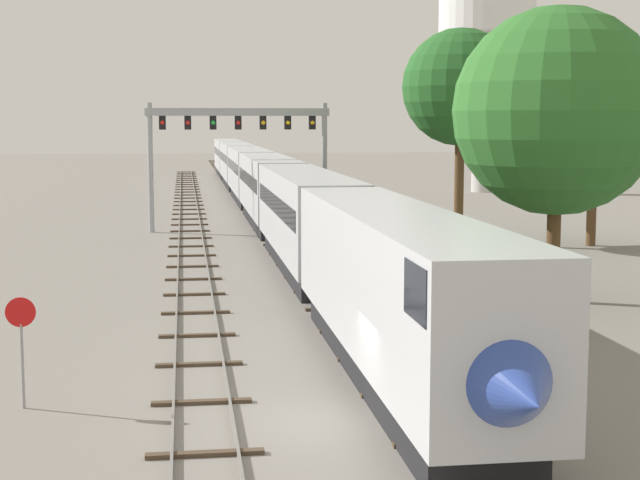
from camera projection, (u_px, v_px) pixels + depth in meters
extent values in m
plane|color=gray|center=(347.00, 422.00, 23.82)|extent=(400.00, 400.00, 0.00)
cube|color=slate|center=(245.00, 206.00, 82.97)|extent=(0.07, 200.00, 0.16)
cube|color=slate|center=(262.00, 206.00, 83.17)|extent=(0.07, 200.00, 0.16)
cube|color=#473828|center=(449.00, 442.00, 22.13)|extent=(2.60, 0.24, 0.10)
cube|color=#473828|center=(409.00, 394.00, 26.06)|extent=(2.60, 0.24, 0.10)
cube|color=#473828|center=(379.00, 358.00, 29.99)|extent=(2.60, 0.24, 0.10)
cube|color=#473828|center=(356.00, 331.00, 33.92)|extent=(2.60, 0.24, 0.10)
cube|color=#473828|center=(338.00, 309.00, 37.86)|extent=(2.60, 0.24, 0.10)
cube|color=#473828|center=(324.00, 291.00, 41.79)|extent=(2.60, 0.24, 0.10)
cube|color=#473828|center=(312.00, 276.00, 45.72)|extent=(2.60, 0.24, 0.10)
cube|color=#473828|center=(301.00, 264.00, 49.65)|extent=(2.60, 0.24, 0.10)
cube|color=#473828|center=(293.00, 254.00, 53.58)|extent=(2.60, 0.24, 0.10)
cube|color=#473828|center=(285.00, 245.00, 57.52)|extent=(2.60, 0.24, 0.10)
cube|color=#473828|center=(279.00, 237.00, 61.45)|extent=(2.60, 0.24, 0.10)
cube|color=#473828|center=(273.00, 230.00, 65.38)|extent=(2.60, 0.24, 0.10)
cube|color=#473828|center=(268.00, 223.00, 69.31)|extent=(2.60, 0.24, 0.10)
cube|color=#473828|center=(263.00, 218.00, 73.25)|extent=(2.60, 0.24, 0.10)
cube|color=#473828|center=(259.00, 213.00, 77.18)|extent=(2.60, 0.24, 0.10)
cube|color=#473828|center=(255.00, 209.00, 81.11)|extent=(2.60, 0.24, 0.10)
cube|color=#473828|center=(252.00, 205.00, 85.04)|extent=(2.60, 0.24, 0.10)
cube|color=#473828|center=(249.00, 201.00, 88.98)|extent=(2.60, 0.24, 0.10)
cube|color=#473828|center=(246.00, 197.00, 92.91)|extent=(2.60, 0.24, 0.10)
cube|color=#473828|center=(244.00, 194.00, 96.84)|extent=(2.60, 0.24, 0.10)
cube|color=#473828|center=(241.00, 191.00, 100.77)|extent=(2.60, 0.24, 0.10)
cube|color=#473828|center=(239.00, 189.00, 104.70)|extent=(2.60, 0.24, 0.10)
cube|color=#473828|center=(237.00, 186.00, 108.64)|extent=(2.60, 0.24, 0.10)
cube|color=#473828|center=(235.00, 184.00, 112.57)|extent=(2.60, 0.24, 0.10)
cube|color=#473828|center=(233.00, 182.00, 116.50)|extent=(2.60, 0.24, 0.10)
cube|color=#473828|center=(232.00, 180.00, 120.43)|extent=(2.60, 0.24, 0.10)
cube|color=#473828|center=(230.00, 178.00, 124.37)|extent=(2.60, 0.24, 0.10)
cube|color=#473828|center=(229.00, 176.00, 128.30)|extent=(2.60, 0.24, 0.10)
cube|color=#473828|center=(227.00, 175.00, 132.23)|extent=(2.60, 0.24, 0.10)
cube|color=#473828|center=(226.00, 173.00, 136.16)|extent=(2.60, 0.24, 0.10)
cube|color=#473828|center=(225.00, 172.00, 140.09)|extent=(2.60, 0.24, 0.10)
cube|color=#473828|center=(224.00, 170.00, 144.03)|extent=(2.60, 0.24, 0.10)
cube|color=#473828|center=(223.00, 169.00, 147.96)|extent=(2.60, 0.24, 0.10)
cube|color=#473828|center=(222.00, 168.00, 151.89)|extent=(2.60, 0.24, 0.10)
cube|color=#473828|center=(221.00, 167.00, 155.82)|extent=(2.60, 0.24, 0.10)
cube|color=#473828|center=(220.00, 165.00, 159.76)|extent=(2.60, 0.24, 0.10)
cube|color=#473828|center=(219.00, 164.00, 163.69)|extent=(2.60, 0.24, 0.10)
cube|color=#473828|center=(218.00, 163.00, 167.62)|extent=(2.60, 0.24, 0.10)
cube|color=#473828|center=(217.00, 162.00, 171.55)|extent=(2.60, 0.24, 0.10)
cube|color=#473828|center=(216.00, 161.00, 175.48)|extent=(2.60, 0.24, 0.10)
cube|color=#473828|center=(216.00, 161.00, 179.42)|extent=(2.60, 0.24, 0.10)
cube|color=slate|center=(179.00, 234.00, 62.56)|extent=(0.07, 160.00, 0.16)
cube|color=slate|center=(202.00, 234.00, 62.76)|extent=(0.07, 160.00, 0.16)
cube|color=#473828|center=(205.00, 454.00, 21.37)|extent=(2.60, 0.24, 0.10)
cube|color=#473828|center=(202.00, 402.00, 25.30)|extent=(2.60, 0.24, 0.10)
cube|color=#473828|center=(199.00, 364.00, 29.24)|extent=(2.60, 0.24, 0.10)
cube|color=#473828|center=(197.00, 335.00, 33.17)|extent=(2.60, 0.24, 0.10)
cube|color=#473828|center=(196.00, 313.00, 37.10)|extent=(2.60, 0.24, 0.10)
cube|color=#473828|center=(194.00, 294.00, 41.03)|extent=(2.60, 0.24, 0.10)
cube|color=#473828|center=(193.00, 279.00, 44.96)|extent=(2.60, 0.24, 0.10)
cube|color=#473828|center=(192.00, 266.00, 48.90)|extent=(2.60, 0.24, 0.10)
cube|color=#473828|center=(192.00, 256.00, 52.83)|extent=(2.60, 0.24, 0.10)
cube|color=#473828|center=(191.00, 246.00, 56.76)|extent=(2.60, 0.24, 0.10)
cube|color=#473828|center=(191.00, 238.00, 60.69)|extent=(2.60, 0.24, 0.10)
cube|color=#473828|center=(190.00, 231.00, 64.63)|extent=(2.60, 0.24, 0.10)
cube|color=#473828|center=(190.00, 225.00, 68.56)|extent=(2.60, 0.24, 0.10)
cube|color=#473828|center=(189.00, 219.00, 72.49)|extent=(2.60, 0.24, 0.10)
cube|color=#473828|center=(189.00, 214.00, 76.42)|extent=(2.60, 0.24, 0.10)
cube|color=#473828|center=(189.00, 209.00, 80.35)|extent=(2.60, 0.24, 0.10)
cube|color=#473828|center=(188.00, 205.00, 84.29)|extent=(2.60, 0.24, 0.10)
cube|color=#473828|center=(188.00, 201.00, 88.22)|extent=(2.60, 0.24, 0.10)
cube|color=#473828|center=(188.00, 198.00, 92.15)|extent=(2.60, 0.24, 0.10)
cube|color=#473828|center=(188.00, 195.00, 96.08)|extent=(2.60, 0.24, 0.10)
cube|color=#473828|center=(187.00, 192.00, 100.02)|extent=(2.60, 0.24, 0.10)
cube|color=#473828|center=(187.00, 189.00, 103.95)|extent=(2.60, 0.24, 0.10)
cube|color=#473828|center=(187.00, 187.00, 107.88)|extent=(2.60, 0.24, 0.10)
cube|color=#473828|center=(187.00, 184.00, 111.81)|extent=(2.60, 0.24, 0.10)
cube|color=#473828|center=(187.00, 182.00, 115.75)|extent=(2.60, 0.24, 0.10)
cube|color=#473828|center=(187.00, 180.00, 119.68)|extent=(2.60, 0.24, 0.10)
cube|color=#473828|center=(187.00, 178.00, 123.61)|extent=(2.60, 0.24, 0.10)
cube|color=#473828|center=(186.00, 177.00, 127.54)|extent=(2.60, 0.24, 0.10)
cube|color=#473828|center=(186.00, 175.00, 131.47)|extent=(2.60, 0.24, 0.10)
cube|color=#473828|center=(186.00, 173.00, 135.41)|extent=(2.60, 0.24, 0.10)
cube|color=#473828|center=(186.00, 172.00, 139.34)|extent=(2.60, 0.24, 0.10)
cube|color=silver|center=(396.00, 278.00, 27.46)|extent=(3.00, 19.56, 3.80)
cone|color=#2D479E|center=(513.00, 387.00, 17.70)|extent=(2.88, 2.60, 2.88)
cube|color=black|center=(491.00, 290.00, 18.89)|extent=(3.04, 1.80, 1.10)
cube|color=black|center=(395.00, 361.00, 27.76)|extent=(2.52, 17.61, 1.00)
cube|color=#B7BABF|center=(305.00, 211.00, 47.68)|extent=(3.00, 19.56, 3.80)
cube|color=black|center=(305.00, 203.00, 47.63)|extent=(3.04, 18.00, 0.90)
cube|color=black|center=(305.00, 260.00, 47.97)|extent=(2.52, 17.61, 1.00)
cube|color=#B7BABF|center=(269.00, 184.00, 67.89)|extent=(3.00, 19.56, 3.80)
cube|color=black|center=(269.00, 179.00, 67.84)|extent=(3.04, 18.00, 0.90)
cube|color=black|center=(269.00, 219.00, 68.18)|extent=(2.52, 17.61, 1.00)
cube|color=#B7BABF|center=(249.00, 170.00, 88.11)|extent=(3.00, 19.56, 3.80)
cube|color=black|center=(249.00, 165.00, 88.06)|extent=(3.04, 18.00, 0.90)
cube|color=black|center=(249.00, 196.00, 88.40)|extent=(2.52, 17.61, 1.00)
cube|color=#B7BABF|center=(237.00, 161.00, 108.32)|extent=(3.00, 19.56, 3.80)
cube|color=black|center=(237.00, 157.00, 108.27)|extent=(3.04, 18.00, 0.90)
cube|color=black|center=(237.00, 182.00, 108.61)|extent=(2.52, 17.61, 1.00)
cube|color=#B7BABF|center=(228.00, 154.00, 128.53)|extent=(3.00, 19.56, 3.80)
cube|color=black|center=(228.00, 151.00, 128.49)|extent=(3.04, 18.00, 0.90)
cube|color=black|center=(228.00, 173.00, 128.83)|extent=(2.52, 17.61, 1.00)
cylinder|color=#999BA0|center=(151.00, 168.00, 63.80)|extent=(0.36, 0.36, 8.47)
cylinder|color=#999BA0|center=(324.00, 167.00, 65.38)|extent=(0.36, 0.36, 8.47)
cube|color=#999BA0|center=(238.00, 112.00, 64.15)|extent=(12.10, 0.36, 0.50)
cube|color=black|center=(162.00, 123.00, 63.60)|extent=(0.44, 0.32, 0.90)
sphere|color=red|center=(162.00, 123.00, 63.42)|extent=(0.28, 0.28, 0.28)
cube|color=black|center=(188.00, 123.00, 63.83)|extent=(0.44, 0.32, 0.90)
sphere|color=red|center=(188.00, 123.00, 63.64)|extent=(0.28, 0.28, 0.28)
cube|color=black|center=(213.00, 123.00, 64.05)|extent=(0.44, 0.32, 0.90)
sphere|color=green|center=(213.00, 123.00, 63.87)|extent=(0.28, 0.28, 0.28)
cube|color=black|center=(238.00, 123.00, 64.28)|extent=(0.44, 0.32, 0.90)
sphere|color=red|center=(238.00, 123.00, 64.09)|extent=(0.28, 0.28, 0.28)
cube|color=black|center=(263.00, 123.00, 64.51)|extent=(0.44, 0.32, 0.90)
sphere|color=yellow|center=(263.00, 123.00, 64.32)|extent=(0.28, 0.28, 0.28)
cube|color=black|center=(288.00, 123.00, 64.73)|extent=(0.44, 0.32, 0.90)
sphere|color=yellow|center=(288.00, 123.00, 64.55)|extent=(0.28, 0.28, 0.28)
cube|color=black|center=(312.00, 123.00, 64.96)|extent=(0.44, 0.32, 0.90)
sphere|color=yellow|center=(313.00, 123.00, 64.77)|extent=(0.28, 0.28, 0.28)
cylinder|color=beige|center=(485.00, 113.00, 100.17)|extent=(2.60, 2.60, 16.11)
cylinder|color=white|center=(487.00, 11.00, 98.92)|extent=(9.79, 9.79, 4.54)
cylinder|color=gray|center=(23.00, 366.00, 24.80)|extent=(0.08, 0.08, 2.20)
cylinder|color=red|center=(20.00, 312.00, 24.61)|extent=(0.76, 0.03, 0.76)
cylinder|color=brown|center=(553.00, 243.00, 39.44)|extent=(0.56, 0.56, 4.77)
sphere|color=#2D6B28|center=(557.00, 111.00, 38.80)|extent=(8.32, 8.32, 8.32)
cylinder|color=brown|center=(592.00, 207.00, 57.12)|extent=(0.56, 0.56, 4.60)
sphere|color=#235B23|center=(595.00, 123.00, 56.53)|extent=(7.26, 7.26, 7.26)
cylinder|color=brown|center=(459.00, 187.00, 57.83)|extent=(0.56, 0.56, 6.85)
sphere|color=#235B23|center=(461.00, 87.00, 57.12)|extent=(6.88, 6.88, 6.88)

